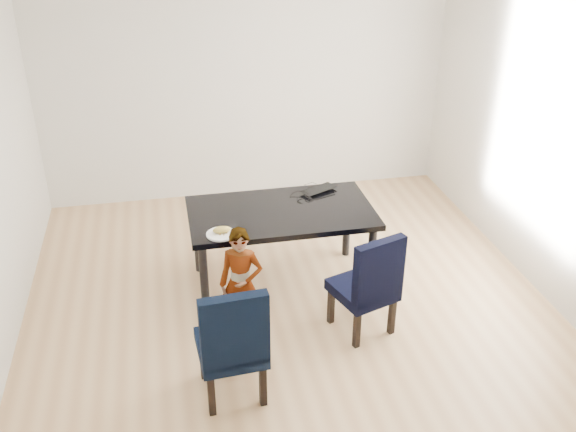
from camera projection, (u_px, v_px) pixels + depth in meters
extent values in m
cube|color=tan|center=(293.00, 315.00, 5.47)|extent=(4.50, 5.00, 0.01)
cube|color=silver|center=(245.00, 79.00, 7.00)|extent=(4.50, 0.01, 2.70)
cube|color=white|center=(419.00, 407.00, 2.67)|extent=(4.50, 0.01, 2.70)
cube|color=white|center=(563.00, 147.00, 5.24)|extent=(0.01, 5.00, 2.70)
cube|color=black|center=(281.00, 248.00, 5.73)|extent=(1.60, 0.90, 0.75)
cube|color=black|center=(230.00, 338.00, 4.44)|extent=(0.49, 0.50, 0.95)
cube|color=black|center=(363.00, 281.00, 5.10)|extent=(0.56, 0.57, 0.91)
imported|color=red|center=(241.00, 284.00, 5.03)|extent=(0.40, 0.32, 0.95)
cylinder|color=white|center=(221.00, 234.00, 5.17)|extent=(0.26, 0.26, 0.01)
ellipsoid|color=gold|center=(222.00, 230.00, 5.16)|extent=(0.16, 0.09, 0.06)
imported|color=black|center=(315.00, 188.00, 5.91)|extent=(0.40, 0.35, 0.03)
torus|color=black|center=(305.00, 200.00, 5.72)|extent=(0.18, 0.18, 0.01)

